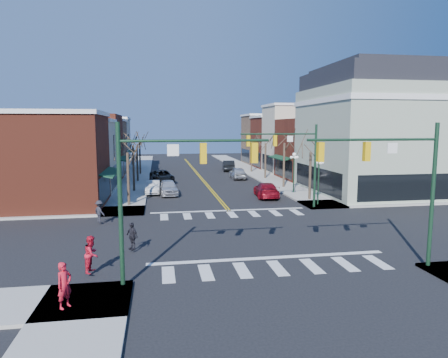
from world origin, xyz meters
name	(u,v)px	position (x,y,z in m)	size (l,w,h in m)	color
ground	(250,235)	(0.00, 0.00, 0.00)	(160.00, 160.00, 0.00)	black
sidewalk_left	(132,190)	(-8.75, 20.00, 0.07)	(3.50, 70.00, 0.15)	#9E9B93
sidewalk_right	(284,186)	(8.75, 20.00, 0.07)	(3.50, 70.00, 0.15)	#9E9B93
bldg_left_brick_a	(44,162)	(-15.50, 11.75, 4.00)	(10.00, 8.50, 8.00)	maroon
bldg_left_stucco_a	(65,158)	(-15.50, 19.50, 3.75)	(10.00, 7.00, 7.50)	beige
bldg_left_brick_b	(79,149)	(-15.50, 27.50, 4.25)	(10.00, 9.00, 8.50)	maroon
bldg_left_tan	(90,148)	(-15.50, 35.75, 3.90)	(10.00, 7.50, 7.80)	#8F6A4F
bldg_left_stucco_b	(98,145)	(-15.50, 43.50, 4.10)	(10.00, 8.00, 8.20)	beige
bldg_right_brick_a	(320,149)	(15.50, 25.75, 4.00)	(10.00, 8.50, 8.00)	maroon
bldg_right_stucco	(300,140)	(15.50, 33.50, 5.00)	(10.00, 7.00, 10.00)	beige
bldg_right_brick_b	(284,143)	(15.50, 41.00, 4.25)	(10.00, 8.00, 8.50)	maroon
bldg_right_tan	(271,140)	(15.50, 49.00, 4.50)	(10.00, 8.00, 9.00)	#8F6A4F
victorian_corner	(372,130)	(16.50, 14.50, 6.66)	(12.25, 14.25, 13.30)	#9DAA93
traffic_mast_near_left	(164,180)	(-5.55, -7.40, 4.71)	(6.60, 0.28, 7.20)	#14331E
traffic_mast_near_right	(399,175)	(5.55, -7.40, 4.71)	(6.60, 0.28, 7.20)	#14331E
traffic_mast_far_right	(295,154)	(5.55, 7.40, 4.71)	(6.60, 0.28, 7.20)	#14331E
lamppost_corner	(319,173)	(8.20, 8.50, 2.96)	(0.36, 0.36, 4.33)	#14331E
lamppost_midblock	(294,166)	(8.20, 15.00, 2.96)	(0.36, 0.36, 4.33)	#14331E
tree_left_a	(128,180)	(-8.40, 11.00, 2.38)	(0.24, 0.24, 4.76)	#382B21
tree_left_b	(134,169)	(-8.40, 19.00, 2.52)	(0.24, 0.24, 5.04)	#382B21
tree_left_c	(137,164)	(-8.40, 27.00, 2.27)	(0.24, 0.24, 4.55)	#382B21
tree_left_d	(140,158)	(-8.40, 35.00, 2.45)	(0.24, 0.24, 4.90)	#382B21
tree_right_a	(310,177)	(8.40, 11.00, 2.31)	(0.24, 0.24, 4.62)	#382B21
tree_right_b	(284,166)	(8.40, 19.00, 2.59)	(0.24, 0.24, 5.18)	#382B21
tree_right_c	(265,161)	(8.40, 27.00, 2.42)	(0.24, 0.24, 4.83)	#382B21
tree_right_d	(252,156)	(8.40, 35.00, 2.48)	(0.24, 0.24, 4.97)	#382B21
car_left_near	(168,187)	(-4.80, 16.47, 0.78)	(1.83, 4.56, 1.55)	silver
car_left_mid	(153,187)	(-6.40, 17.54, 0.68)	(1.44, 4.12, 1.36)	silver
car_left_far	(162,176)	(-5.36, 25.78, 0.78)	(2.60, 5.63, 1.57)	black
car_right_near	(266,190)	(4.80, 13.42, 0.74)	(2.07, 5.10, 1.48)	maroon
car_right_mid	(238,173)	(4.80, 27.80, 0.80)	(1.90, 4.71, 1.61)	#B4B4B9
car_right_far	(228,166)	(5.31, 37.88, 0.83)	(1.76, 5.05, 1.66)	black
pedestrian_red_a	(64,285)	(-9.37, -9.39, 1.04)	(0.65, 0.43, 1.79)	red
pedestrian_red_b	(92,254)	(-8.96, -5.66, 1.03)	(0.86, 0.67, 1.77)	red
pedestrian_dark_a	(132,236)	(-7.30, -2.38, 0.93)	(0.91, 0.38, 1.55)	black
pedestrian_dark_b	(100,211)	(-10.00, 4.55, 0.96)	(1.04, 0.60, 1.62)	black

